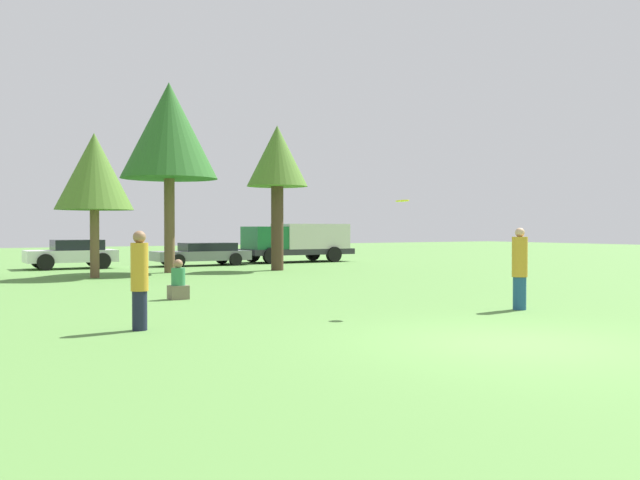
# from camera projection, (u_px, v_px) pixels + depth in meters

# --- Properties ---
(ground_plane) EXTENTS (120.00, 120.00, 0.00)m
(ground_plane) POSITION_uv_depth(u_px,v_px,m) (512.00, 343.00, 10.89)
(ground_plane) COLOR #54843D
(person_thrower) EXTENTS (0.31, 0.31, 1.77)m
(person_thrower) POSITION_uv_depth(u_px,v_px,m) (140.00, 279.00, 12.23)
(person_thrower) COLOR #191E33
(person_thrower) RESTS_ON ground
(person_catcher) EXTENTS (0.34, 0.34, 1.82)m
(person_catcher) POSITION_uv_depth(u_px,v_px,m) (520.00, 268.00, 15.30)
(person_catcher) COLOR navy
(person_catcher) RESTS_ON ground
(frisbee) EXTENTS (0.29, 0.29, 0.04)m
(frisbee) POSITION_uv_depth(u_px,v_px,m) (402.00, 201.00, 14.51)
(frisbee) COLOR yellow
(bystander_sitting) EXTENTS (0.47, 0.39, 1.02)m
(bystander_sitting) POSITION_uv_depth(u_px,v_px,m) (178.00, 283.00, 17.56)
(bystander_sitting) COLOR #726651
(bystander_sitting) RESTS_ON ground
(tree_1) EXTENTS (2.78, 2.78, 5.25)m
(tree_1) POSITION_uv_depth(u_px,v_px,m) (94.00, 172.00, 25.02)
(tree_1) COLOR brown
(tree_1) RESTS_ON ground
(tree_2) EXTENTS (3.89, 3.89, 7.69)m
(tree_2) POSITION_uv_depth(u_px,v_px,m) (169.00, 132.00, 27.89)
(tree_2) COLOR brown
(tree_2) RESTS_ON ground
(tree_3) EXTENTS (2.60, 2.60, 6.18)m
(tree_3) POSITION_uv_depth(u_px,v_px,m) (277.00, 160.00, 29.47)
(tree_3) COLOR #473323
(tree_3) RESTS_ON ground
(parked_car_white) EXTENTS (3.86, 2.14, 1.28)m
(parked_car_white) POSITION_uv_depth(u_px,v_px,m) (72.00, 253.00, 30.76)
(parked_car_white) COLOR silver
(parked_car_white) RESTS_ON ground
(parked_car_grey) EXTENTS (4.61, 2.06, 1.09)m
(parked_car_grey) POSITION_uv_depth(u_px,v_px,m) (203.00, 253.00, 33.29)
(parked_car_grey) COLOR slate
(parked_car_grey) RESTS_ON ground
(delivery_truck_green) EXTENTS (5.96, 2.70, 2.02)m
(delivery_truck_green) POSITION_uv_depth(u_px,v_px,m) (297.00, 240.00, 36.75)
(delivery_truck_green) COLOR #2D2D33
(delivery_truck_green) RESTS_ON ground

